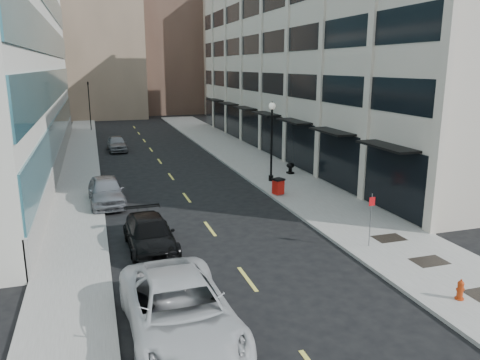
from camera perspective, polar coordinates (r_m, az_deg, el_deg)
ground at (r=16.77m, az=3.13°, el=-14.78°), size 160.00×160.00×0.00m
sidewalk_right at (r=36.96m, az=3.14°, el=1.34°), size 5.00×80.00×0.15m
sidewalk_left at (r=34.70m, az=-19.06°, el=-0.23°), size 3.00×80.00×0.15m
building_right at (r=46.42m, az=11.45°, el=14.71°), size 15.30×46.50×18.25m
skyline_tan_near at (r=81.99m, az=-17.39°, el=17.35°), size 14.00×18.00×28.00m
skyline_brown at (r=87.25m, az=-9.20°, el=19.50°), size 12.00×16.00×34.00m
skyline_tan_far at (r=92.22m, az=-23.73°, el=14.50°), size 12.00×14.00×22.00m
skyline_stone at (r=83.11m, az=-1.29°, el=15.12°), size 10.00×14.00×20.00m
grate_mid at (r=21.10m, az=22.09°, el=-9.16°), size 1.40×1.00×0.01m
grate_far at (r=23.14m, az=17.71°, el=-6.76°), size 1.40×1.00×0.01m
road_centerline at (r=32.22m, az=-7.54°, el=-0.75°), size 0.15×68.20×0.01m
traffic_signal at (r=61.80m, az=-18.05°, el=10.97°), size 0.66×0.66×6.98m
car_white_van at (r=14.53m, az=-7.35°, el=-15.55°), size 3.24×6.70×1.84m
car_black_pickup at (r=21.24m, az=-10.92°, el=-6.55°), size 2.19×5.05×1.45m
car_silver_sedan at (r=28.67m, az=-16.00°, el=-1.27°), size 2.19×5.00×1.68m
car_grey_sedan at (r=46.67m, az=-14.79°, el=4.34°), size 1.90×4.40×1.48m
fire_hydrant at (r=18.18m, az=25.27°, el=-12.00°), size 0.30×0.30×0.74m
trash_bin at (r=29.32m, az=4.68°, el=-0.71°), size 0.79×0.79×1.03m
lamppost at (r=32.29m, az=3.88°, el=5.56°), size 0.46×0.46×5.57m
sign_post at (r=21.41m, az=15.69°, el=-3.86°), size 0.28×0.06×2.44m
urn_planter at (r=35.15m, az=6.16°, el=1.59°), size 0.59×0.59×0.82m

